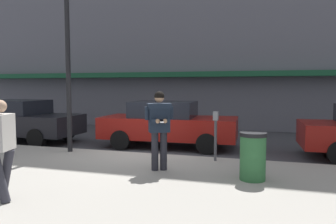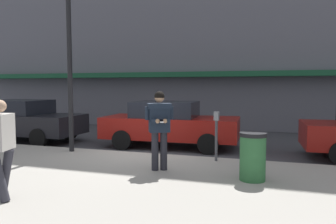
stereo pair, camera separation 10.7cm
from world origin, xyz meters
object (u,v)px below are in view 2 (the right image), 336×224
pedestrian_in_light_coat (1,143)px  trash_bin (253,156)px  parked_sedan_near (22,120)px  street_lamp_post (69,48)px  parked_sedan_mid (169,124)px  man_texting_on_phone (159,122)px  parking_meter (216,129)px

pedestrian_in_light_coat → trash_bin: 4.68m
parked_sedan_near → street_lamp_post: size_ratio=0.93×
parked_sedan_near → street_lamp_post: street_lamp_post is taller
parked_sedan_mid → man_texting_on_phone: (0.87, -3.50, 0.46)m
parked_sedan_near → trash_bin: bearing=-20.2°
parked_sedan_mid → parking_meter: (1.95, -2.18, 0.18)m
parked_sedan_mid → parking_meter: parked_sedan_mid is taller
pedestrian_in_light_coat → street_lamp_post: street_lamp_post is taller
street_lamp_post → parking_meter: street_lamp_post is taller
parking_meter → trash_bin: parking_meter is taller
man_texting_on_phone → parking_meter: (1.08, 1.32, -0.28)m
parked_sedan_mid → trash_bin: 4.71m
pedestrian_in_light_coat → trash_bin: pedestrian_in_light_coat is taller
trash_bin → parked_sedan_mid: bearing=128.6°
parking_meter → man_texting_on_phone: bearing=-129.3°
man_texting_on_phone → parking_meter: size_ratio=1.42×
parked_sedan_near → parked_sedan_mid: same height
parking_meter → trash_bin: bearing=-56.5°
man_texting_on_phone → pedestrian_in_light_coat: (-1.87, -2.66, -0.14)m
parked_sedan_mid → man_texting_on_phone: size_ratio=2.54×
parked_sedan_near → parked_sedan_mid: (5.59, 0.53, 0.00)m
parking_meter → trash_bin: (0.99, -1.50, -0.34)m
pedestrian_in_light_coat → street_lamp_post: bearing=108.6°
parked_sedan_near → man_texting_on_phone: man_texting_on_phone is taller
man_texting_on_phone → parked_sedan_near: bearing=155.4°
man_texting_on_phone → parking_meter: man_texting_on_phone is taller
parked_sedan_mid → pedestrian_in_light_coat: pedestrian_in_light_coat is taller
man_texting_on_phone → street_lamp_post: 3.92m
parked_sedan_near → parking_meter: bearing=-12.3°
parked_sedan_mid → trash_bin: (2.94, -3.67, -0.16)m
parked_sedan_near → man_texting_on_phone: (6.46, -2.96, 0.46)m
parked_sedan_mid → street_lamp_post: size_ratio=0.94×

